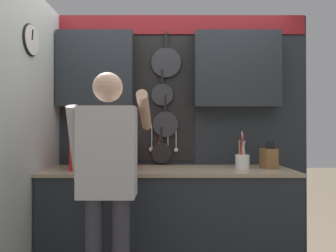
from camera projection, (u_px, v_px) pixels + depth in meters
base_cabinet_counter at (170, 220)px, 2.67m from camera, size 2.18×0.64×0.91m
back_wall_unit at (170, 107)px, 2.97m from camera, size 2.75×0.20×2.40m
side_wall at (25, 136)px, 2.29m from camera, size 0.07×1.60×2.40m
microwave at (106, 153)px, 2.70m from camera, size 0.53×0.38×0.29m
knife_block at (270, 158)px, 2.70m from camera, size 0.13×0.16×0.26m
utensil_crock at (243, 160)px, 2.70m from camera, size 0.13×0.13×0.34m
person at (109, 171)px, 2.03m from camera, size 0.54×0.63×1.65m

